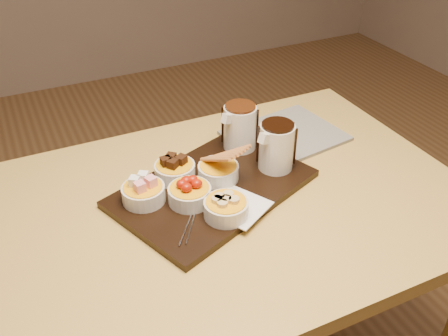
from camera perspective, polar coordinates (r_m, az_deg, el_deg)
name	(u,v)px	position (r m, az deg, el deg)	size (l,w,h in m)	color
dining_table	(219,233)	(1.24, -0.59, -7.45)	(1.20, 0.80, 0.75)	gold
serving_board	(213,188)	(1.21, -1.29, -2.34)	(0.46, 0.30, 0.02)	black
napkin	(238,207)	(1.14, 1.62, -4.43)	(0.12, 0.12, 0.00)	white
bowl_marshmallows	(144,194)	(1.16, -9.18, -2.91)	(0.10, 0.10, 0.04)	silver
bowl_cake	(175,171)	(1.22, -5.63, -0.37)	(0.10, 0.10, 0.04)	silver
bowl_strawberries	(190,195)	(1.14, -3.93, -3.06)	(0.10, 0.10, 0.04)	silver
bowl_biscotti	(218,172)	(1.21, -0.65, -0.47)	(0.10, 0.10, 0.04)	silver
bowl_bananas	(226,209)	(1.10, 0.24, -4.67)	(0.10, 0.10, 0.04)	silver
pitcher_dark_chocolate	(276,147)	(1.24, 6.01, 2.40)	(0.09, 0.09, 0.12)	silver
pitcher_milk_chocolate	(240,128)	(1.32, 1.83, 4.63)	(0.09, 0.09, 0.12)	silver
fondue_skewers	(194,207)	(1.13, -3.40, -4.43)	(0.26, 0.03, 0.01)	silver
newspaper	(285,136)	(1.43, 6.96, 3.67)	(0.30, 0.24, 0.01)	beige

